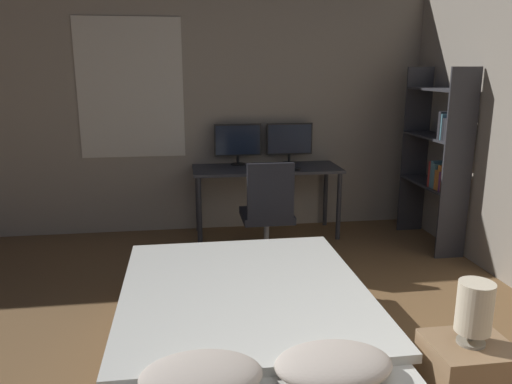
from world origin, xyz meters
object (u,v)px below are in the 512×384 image
bed (247,332)px  computer_mouse (298,169)px  monitor_right (289,141)px  office_chair (268,222)px  monitor_left (238,142)px  bedside_lamp (475,309)px  desk (267,176)px  bookshelf (440,153)px  keyboard (270,170)px

bed → computer_mouse: size_ratio=29.73×
monitor_right → office_chair: bearing=-112.5°
monitor_left → computer_mouse: (0.59, -0.40, -0.24)m
bedside_lamp → computer_mouse: bearing=93.3°
bedside_lamp → desk: bedside_lamp is taller
monitor_left → monitor_right: same height
bed → office_chair: bearing=76.3°
desk → monitor_right: monitor_right is taller
monitor_left → bookshelf: 2.10m
bed → bedside_lamp: size_ratio=6.60×
monitor_right → bed: bearing=-107.0°
desk → keyboard: keyboard is taller
keyboard → computer_mouse: (0.30, 0.00, 0.01)m
monitor_left → bedside_lamp: bearing=-77.5°
desk → monitor_left: 0.50m
bed → office_chair: office_chair is taller
monitor_left → desk: bearing=-35.0°
office_chair → bed: bearing=-103.7°
desk → monitor_right: size_ratio=3.07×
keyboard → office_chair: size_ratio=0.42×
monitor_left → keyboard: monitor_left is taller
monitor_right → bookshelf: 1.58m
monitor_left → monitor_right: bearing=0.0°
desk → computer_mouse: size_ratio=22.56×
desk → keyboard: bearing=-90.0°
bed → monitor_left: (0.24, 2.67, 0.78)m
bedside_lamp → office_chair: 2.51m
monitor_left → bookshelf: (1.94, -0.80, -0.04)m
bed → computer_mouse: (0.83, 2.27, 0.54)m
bed → keyboard: (0.53, 2.27, 0.54)m
monitor_right → office_chair: 1.23m
monitor_left → keyboard: 0.55m
monitor_left → office_chair: monitor_left is taller
desk → office_chair: 0.84m
bedside_lamp → desk: (-0.47, 3.20, -0.02)m
bedside_lamp → keyboard: (-0.47, 3.00, 0.08)m
office_chair → desk: bearing=81.3°
computer_mouse → bookshelf: bookshelf is taller
office_chair → monitor_right: bearing=67.5°
bedside_lamp → keyboard: bedside_lamp is taller
desk → office_chair: office_chair is taller
bed → keyboard: 2.39m
monitor_right → keyboard: bearing=-125.8°
bedside_lamp → office_chair: size_ratio=0.32×
monitor_left → computer_mouse: size_ratio=7.35×
desk → office_chair: (-0.12, -0.78, -0.27)m
bedside_lamp → monitor_right: size_ratio=0.61×
monitor_left → keyboard: size_ratio=1.24×
bedside_lamp → bookshelf: (1.18, 2.61, 0.29)m
office_chair → keyboard: bearing=78.4°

